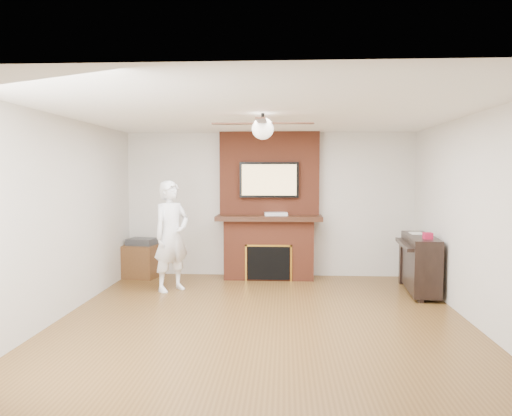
# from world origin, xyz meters

# --- Properties ---
(room_shell) EXTENTS (5.36, 5.86, 2.86)m
(room_shell) POSITION_xyz_m (0.00, 0.00, 1.25)
(room_shell) COLOR #573919
(room_shell) RESTS_ON ground
(fireplace) EXTENTS (1.78, 0.64, 2.50)m
(fireplace) POSITION_xyz_m (0.00, 2.55, 1.00)
(fireplace) COLOR brown
(fireplace) RESTS_ON ground
(tv) EXTENTS (1.00, 0.08, 0.60)m
(tv) POSITION_xyz_m (0.00, 2.50, 1.68)
(tv) COLOR black
(tv) RESTS_ON fireplace
(ceiling_fan) EXTENTS (1.21, 1.21, 0.31)m
(ceiling_fan) POSITION_xyz_m (-0.00, 0.00, 2.33)
(ceiling_fan) COLOR black
(ceiling_fan) RESTS_ON room_shell
(person) EXTENTS (0.72, 0.73, 1.68)m
(person) POSITION_xyz_m (-1.45, 1.50, 0.84)
(person) COLOR white
(person) RESTS_ON ground
(side_table) EXTENTS (0.68, 0.68, 0.67)m
(side_table) POSITION_xyz_m (-2.20, 2.48, 0.31)
(side_table) COLOR #502F16
(side_table) RESTS_ON ground
(piano) EXTENTS (0.59, 1.34, 0.95)m
(piano) POSITION_xyz_m (2.29, 1.58, 0.46)
(piano) COLOR black
(piano) RESTS_ON ground
(cable_box) EXTENTS (0.41, 0.27, 0.05)m
(cable_box) POSITION_xyz_m (0.11, 2.45, 1.11)
(cable_box) COLOR silver
(cable_box) RESTS_ON fireplace
(candle_orange) EXTENTS (0.07, 0.07, 0.10)m
(candle_orange) POSITION_xyz_m (-0.19, 2.36, 0.05)
(candle_orange) COLOR orange
(candle_orange) RESTS_ON ground
(candle_green) EXTENTS (0.07, 0.07, 0.08)m
(candle_green) POSITION_xyz_m (0.02, 2.38, 0.04)
(candle_green) COLOR #428836
(candle_green) RESTS_ON ground
(candle_cream) EXTENTS (0.07, 0.07, 0.11)m
(candle_cream) POSITION_xyz_m (0.03, 2.36, 0.06)
(candle_cream) COLOR #F5F3C3
(candle_cream) RESTS_ON ground
(candle_blue) EXTENTS (0.06, 0.06, 0.09)m
(candle_blue) POSITION_xyz_m (0.12, 2.36, 0.04)
(candle_blue) COLOR #3745A6
(candle_blue) RESTS_ON ground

